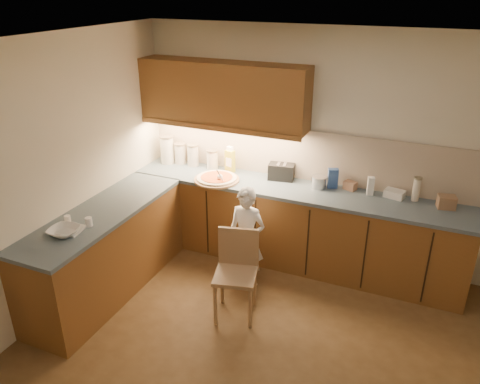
% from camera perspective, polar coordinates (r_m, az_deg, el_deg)
% --- Properties ---
extents(room, '(4.54, 4.50, 2.62)m').
position_cam_1_polar(room, '(3.28, 4.56, 0.53)').
color(room, brown).
rests_on(room, ground).
extents(l_counter, '(3.77, 2.62, 0.92)m').
position_cam_1_polar(l_counter, '(5.16, -1.05, -5.03)').
color(l_counter, brown).
rests_on(l_counter, ground).
extents(backsplash, '(3.75, 0.02, 0.58)m').
position_cam_1_polar(backsplash, '(5.32, 7.60, 4.53)').
color(backsplash, '#BEAB93').
rests_on(backsplash, l_counter).
extents(upper_cabinets, '(1.95, 0.36, 0.73)m').
position_cam_1_polar(upper_cabinets, '(5.30, -2.10, 11.84)').
color(upper_cabinets, brown).
rests_on(upper_cabinets, ground).
extents(pizza_on_board, '(0.52, 0.52, 0.21)m').
position_cam_1_polar(pizza_on_board, '(5.32, -2.85, 1.63)').
color(pizza_on_board, tan).
rests_on(pizza_on_board, l_counter).
extents(child, '(0.42, 0.28, 1.12)m').
position_cam_1_polar(child, '(4.86, 0.78, -5.68)').
color(child, white).
rests_on(child, ground).
extents(wooden_chair, '(0.47, 0.47, 0.87)m').
position_cam_1_polar(wooden_chair, '(4.51, -0.40, -9.16)').
color(wooden_chair, '#A58157').
rests_on(wooden_chair, ground).
extents(mixing_bowl, '(0.29, 0.29, 0.07)m').
position_cam_1_polar(mixing_bowl, '(4.47, -20.67, -4.52)').
color(mixing_bowl, silver).
rests_on(mixing_bowl, l_counter).
extents(canister_a, '(0.18, 0.18, 0.35)m').
position_cam_1_polar(canister_a, '(5.86, -8.88, 5.16)').
color(canister_a, silver).
rests_on(canister_a, l_counter).
extents(canister_b, '(0.15, 0.15, 0.26)m').
position_cam_1_polar(canister_b, '(5.84, -7.29, 4.72)').
color(canister_b, silver).
rests_on(canister_b, l_counter).
extents(canister_c, '(0.14, 0.14, 0.27)m').
position_cam_1_polar(canister_c, '(5.75, -5.76, 4.53)').
color(canister_c, beige).
rests_on(canister_c, l_counter).
extents(canister_d, '(0.14, 0.14, 0.24)m').
position_cam_1_polar(canister_d, '(5.64, -3.38, 4.03)').
color(canister_d, silver).
rests_on(canister_d, l_counter).
extents(oil_jug, '(0.12, 0.10, 0.31)m').
position_cam_1_polar(oil_jug, '(5.52, -1.23, 3.87)').
color(oil_jug, gold).
rests_on(oil_jug, l_counter).
extents(toaster, '(0.31, 0.21, 0.19)m').
position_cam_1_polar(toaster, '(5.34, 5.07, 2.48)').
color(toaster, black).
rests_on(toaster, l_counter).
extents(steel_pot, '(0.17, 0.17, 0.13)m').
position_cam_1_polar(steel_pot, '(5.19, 9.58, 1.23)').
color(steel_pot, silver).
rests_on(steel_pot, l_counter).
extents(blue_box, '(0.13, 0.11, 0.22)m').
position_cam_1_polar(blue_box, '(5.20, 11.25, 1.66)').
color(blue_box, '#304F90').
rests_on(blue_box, l_counter).
extents(card_box_a, '(0.15, 0.13, 0.09)m').
position_cam_1_polar(card_box_a, '(5.21, 13.28, 0.77)').
color(card_box_a, '#9A6E53').
rests_on(card_box_a, l_counter).
extents(white_bottle, '(0.08, 0.08, 0.20)m').
position_cam_1_polar(white_bottle, '(5.12, 15.63, 0.72)').
color(white_bottle, white).
rests_on(white_bottle, l_counter).
extents(flat_pack, '(0.22, 0.18, 0.08)m').
position_cam_1_polar(flat_pack, '(5.16, 18.31, -0.21)').
color(flat_pack, silver).
rests_on(flat_pack, l_counter).
extents(tall_jar, '(0.08, 0.08, 0.26)m').
position_cam_1_polar(tall_jar, '(5.12, 20.70, 0.36)').
color(tall_jar, white).
rests_on(tall_jar, l_counter).
extents(card_box_b, '(0.19, 0.16, 0.13)m').
position_cam_1_polar(card_box_b, '(5.09, 23.87, -1.12)').
color(card_box_b, '#957050').
rests_on(card_box_b, l_counter).
extents(dough_cloth, '(0.31, 0.26, 0.02)m').
position_cam_1_polar(dough_cloth, '(4.55, -20.31, -4.31)').
color(dough_cloth, silver).
rests_on(dough_cloth, l_counter).
extents(spice_jar_a, '(0.06, 0.06, 0.08)m').
position_cam_1_polar(spice_jar_a, '(4.67, -20.28, -3.14)').
color(spice_jar_a, white).
rests_on(spice_jar_a, l_counter).
extents(spice_jar_b, '(0.08, 0.08, 0.09)m').
position_cam_1_polar(spice_jar_b, '(4.55, -17.96, -3.48)').
color(spice_jar_b, white).
rests_on(spice_jar_b, l_counter).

